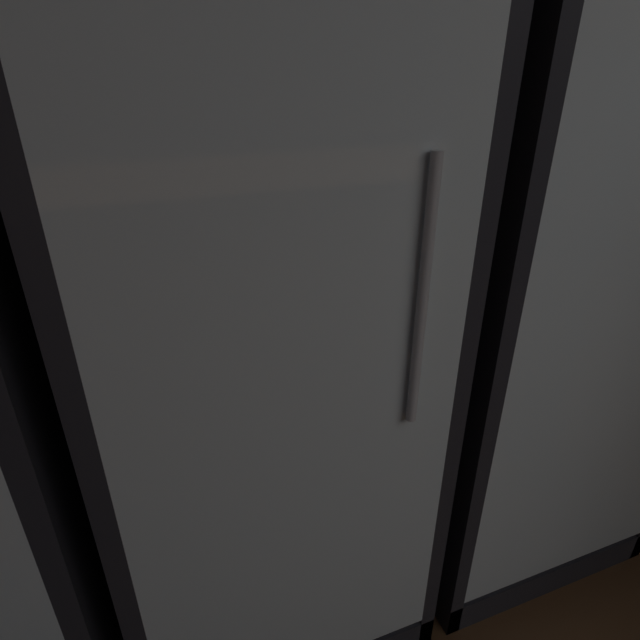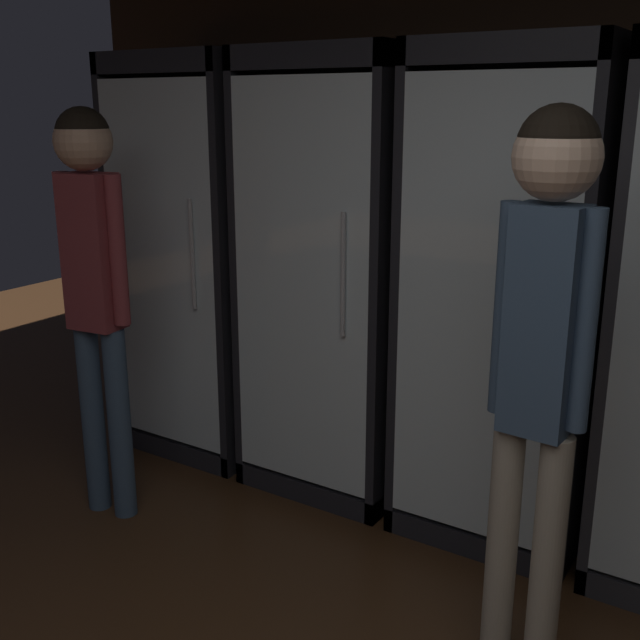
{
  "view_description": "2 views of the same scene",
  "coord_description": "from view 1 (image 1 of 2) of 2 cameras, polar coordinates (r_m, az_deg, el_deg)",
  "views": [
    {
      "loc": [
        -1.56,
        1.69,
        1.44
      ],
      "look_at": [
        -1.23,
        2.56,
        0.97
      ],
      "focal_mm": 28.64,
      "sensor_mm": 36.0,
      "label": 1
    },
    {
      "loc": [
        0.41,
        -0.16,
        1.73
      ],
      "look_at": [
        -1.31,
        2.5,
        0.83
      ],
      "focal_mm": 43.0,
      "sensor_mm": 36.0,
      "label": 2
    }
  ],
  "objects": [
    {
      "name": "cooler_center",
      "position": [
        1.53,
        22.34,
        6.39
      ],
      "size": [
        0.74,
        0.62,
        1.96
      ],
      "color": "black",
      "rests_on": "ground"
    },
    {
      "name": "cooler_left",
      "position": [
        1.17,
        -7.79,
        2.18
      ],
      "size": [
        0.74,
        0.62,
        1.96
      ],
      "color": "black",
      "rests_on": "ground"
    },
    {
      "name": "wall_back",
      "position": [
        2.06,
        30.92,
        22.25
      ],
      "size": [
        6.0,
        0.06,
        2.8
      ],
      "primitive_type": "cube",
      "color": "black",
      "rests_on": "ground"
    }
  ]
}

